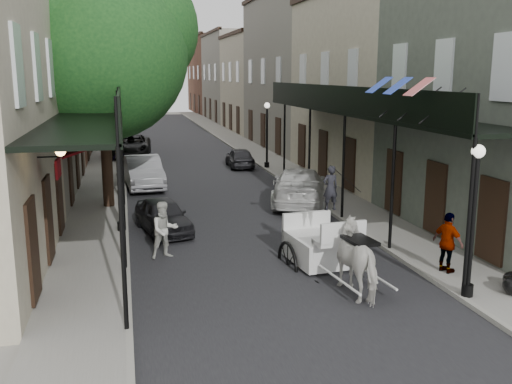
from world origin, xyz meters
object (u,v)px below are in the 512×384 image
lamppost_left (119,175)px  pedestrian_sidewalk_right (448,243)px  lamppost_right_far (267,134)px  car_left_far (131,146)px  pedestrian_walking (164,230)px  car_left_near (163,216)px  lamppost_right_near (473,219)px  car_right_far (240,158)px  pedestrian_sidewalk_left (119,159)px  carriage (314,222)px  car_right_near (299,186)px  car_left_mid (143,172)px  tree_near (111,46)px  horse (361,259)px  tree_far (115,67)px

lamppost_left → pedestrian_sidewalk_right: bearing=-36.3°
lamppost_right_far → car_left_far: (-7.59, 6.78, -1.30)m
pedestrian_walking → car_left_near: (0.15, 2.86, -0.27)m
lamppost_right_near → lamppost_left: same height
car_right_far → car_left_far: bearing=-40.7°
pedestrian_sidewalk_left → car_left_far: pedestrian_sidewalk_left is taller
car_left_far → carriage: bearing=-73.5°
lamppost_right_near → pedestrian_sidewalk_right: (0.43, 1.65, -1.10)m
pedestrian_sidewalk_left → car_right_far: 7.12m
lamppost_right_far → car_right_near: size_ratio=0.70×
lamppost_right_near → pedestrian_sidewalk_right: size_ratio=2.23×
pedestrian_sidewalk_left → car_left_mid: bearing=83.9°
lamppost_left → car_left_far: (0.61, 18.78, -1.30)m
pedestrian_sidewalk_right → carriage: bearing=35.9°
tree_near → pedestrian_sidewalk_right: size_ratio=5.78×
lamppost_right_far → pedestrian_walking: bearing=-114.8°
car_left_far → car_right_near: (6.73, -15.78, 0.02)m
lamppost_right_far → car_left_near: bearing=-119.2°
carriage → pedestrian_sidewalk_left: 16.55m
car_right_near → horse: bearing=100.4°
lamppost_right_near → car_right_far: size_ratio=1.07×
carriage → car_left_far: (-4.93, 22.98, -0.42)m
tree_near → car_left_far: (0.71, 14.60, -5.74)m
tree_far → pedestrian_sidewalk_right: (8.78, -24.53, -4.88)m
tree_far → pedestrian_sidewalk_right: size_ratio=5.17×
tree_far → car_right_near: tree_far is taller
tree_far → lamppost_right_near: bearing=-72.3°
tree_near → pedestrian_walking: (1.37, -7.18, -5.63)m
pedestrian_sidewalk_left → pedestrian_sidewalk_right: 19.74m
tree_far → pedestrian_walking: 21.80m
tree_near → pedestrian_walking: size_ratio=5.58×
pedestrian_sidewalk_left → car_right_far: (6.91, 1.64, -0.39)m
lamppost_right_far → tree_far: bearing=143.5°
car_right_near → car_right_far: car_right_near is taller
carriage → car_right_near: 7.44m
horse → pedestrian_sidewalk_right: horse is taller
lamppost_right_far → horse: (-2.36, -19.00, -1.15)m
tree_far → lamppost_left: 18.57m
lamppost_left → tree_far: bearing=90.5°
tree_far → pedestrian_sidewalk_right: bearing=-70.3°
lamppost_left → car_right_far: bearing=62.3°
carriage → pedestrian_sidewalk_right: (3.09, -2.15, -0.22)m
lamppost_left → carriage: (5.54, -4.20, -0.88)m
car_right_far → car_left_mid: bearing=42.7°
car_left_near → lamppost_right_far: bearing=48.7°
pedestrian_sidewalk_left → tree_far: bearing=-115.3°
car_left_mid → tree_far: bearing=92.6°
pedestrian_walking → car_right_far: size_ratio=0.50×
tree_far → lamppost_right_near: tree_far is taller
tree_far → car_left_far: bearing=38.4°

